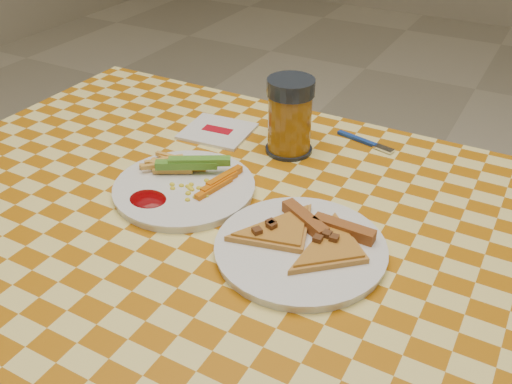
# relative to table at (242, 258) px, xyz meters

# --- Properties ---
(table) EXTENTS (1.28, 0.88, 0.76)m
(table) POSITION_rel_table_xyz_m (0.00, 0.00, 0.00)
(table) COLOR silver
(table) RESTS_ON ground
(plate_left) EXTENTS (0.32, 0.32, 0.01)m
(plate_left) POSITION_rel_table_xyz_m (-0.13, 0.03, 0.08)
(plate_left) COLOR white
(plate_left) RESTS_ON table
(plate_right) EXTENTS (0.29, 0.29, 0.01)m
(plate_right) POSITION_rel_table_xyz_m (0.12, -0.02, 0.08)
(plate_right) COLOR white
(plate_right) RESTS_ON table
(fries_veggies) EXTENTS (0.20, 0.18, 0.04)m
(fries_veggies) POSITION_rel_table_xyz_m (-0.14, 0.05, 0.10)
(fries_veggies) COLOR #E7BE49
(fries_veggies) RESTS_ON plate_left
(pizza_slices) EXTENTS (0.24, 0.22, 0.02)m
(pizza_slices) POSITION_rel_table_xyz_m (0.12, -0.01, 0.09)
(pizza_slices) COLOR #BD7B3A
(pizza_slices) RESTS_ON plate_right
(drink_glass) EXTENTS (0.09, 0.09, 0.15)m
(drink_glass) POSITION_rel_table_xyz_m (-0.04, 0.25, 0.15)
(drink_glass) COLOR black
(drink_glass) RESTS_ON table
(napkin) EXTENTS (0.14, 0.14, 0.01)m
(napkin) POSITION_rel_table_xyz_m (-0.20, 0.25, 0.08)
(napkin) COLOR silver
(napkin) RESTS_ON table
(fork) EXTENTS (0.13, 0.04, 0.01)m
(fork) POSITION_rel_table_xyz_m (0.08, 0.35, 0.08)
(fork) COLOR navy
(fork) RESTS_ON table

